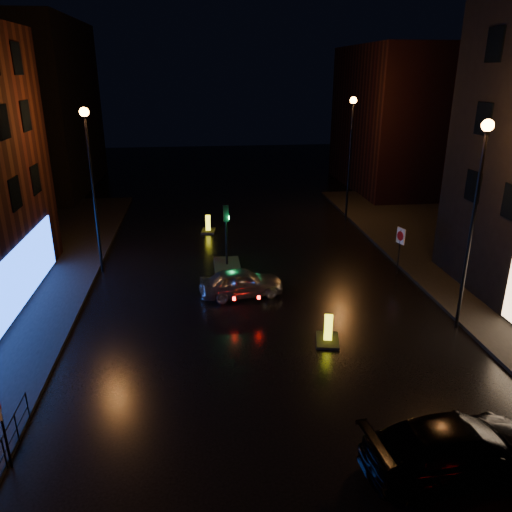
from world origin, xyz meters
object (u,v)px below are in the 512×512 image
at_px(silver_hatchback, 241,282).
at_px(bollard_near, 328,336).
at_px(bollard_far, 208,228).
at_px(road_sign_right, 400,240).
at_px(traffic_signal, 227,257).
at_px(dark_sedan, 458,447).

relative_size(silver_hatchback, bollard_near, 2.65).
distance_m(bollard_near, bollard_far, 15.42).
bearing_deg(bollard_far, road_sign_right, -33.36).
bearing_deg(silver_hatchback, traffic_signal, -0.48).
relative_size(bollard_far, road_sign_right, 0.55).
height_order(traffic_signal, road_sign_right, traffic_signal).
bearing_deg(dark_sedan, bollard_far, 8.33).
height_order(silver_hatchback, bollard_near, silver_hatchback).
distance_m(silver_hatchback, road_sign_right, 8.57).
distance_m(dark_sedan, bollard_far, 22.57).
bearing_deg(bollard_near, traffic_signal, 124.00).
height_order(bollard_far, road_sign_right, road_sign_right).
height_order(dark_sedan, bollard_far, dark_sedan).
xyz_separation_m(dark_sedan, bollard_near, (-1.65, 6.95, -0.49)).
distance_m(dark_sedan, road_sign_right, 13.86).
relative_size(dark_sedan, bollard_near, 3.47).
bearing_deg(silver_hatchback, dark_sedan, -165.42).
distance_m(bollard_far, road_sign_right, 12.90).
bearing_deg(traffic_signal, bollard_far, 97.45).
bearing_deg(road_sign_right, bollard_near, 34.50).
bearing_deg(bollard_near, silver_hatchback, 134.51).
xyz_separation_m(dark_sedan, bollard_far, (-5.88, 21.78, -0.50)).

